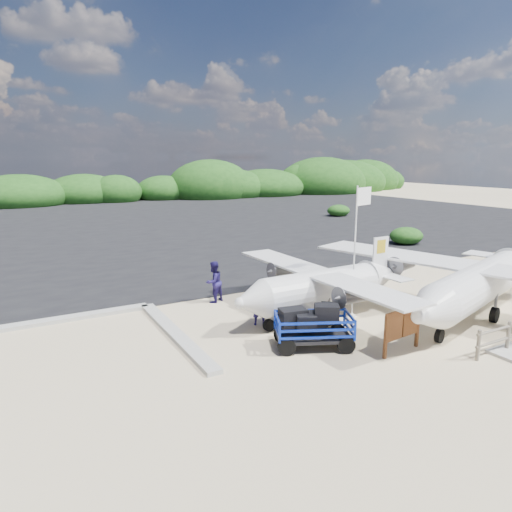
{
  "coord_description": "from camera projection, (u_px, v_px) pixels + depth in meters",
  "views": [
    {
      "loc": [
        -9.37,
        -13.12,
        6.16
      ],
      "look_at": [
        0.71,
        4.96,
        1.67
      ],
      "focal_mm": 32.0,
      "sensor_mm": 36.0,
      "label": 1
    }
  ],
  "objects": [
    {
      "name": "crew_c",
      "position": [
        281.0,
        277.0,
        20.2
      ],
      "size": [
        1.22,
        0.89,
        1.92
      ],
      "primitive_type": "imported",
      "rotation": [
        0.0,
        0.0,
        2.71
      ],
      "color": "#1E1654",
      "rests_on": "ground"
    },
    {
      "name": "asphalt_apron",
      "position": [
        119.0,
        225.0,
        42.57
      ],
      "size": [
        90.0,
        50.0,
        0.04
      ],
      "primitive_type": null,
      "color": "#B2B2B2",
      "rests_on": "ground"
    },
    {
      "name": "lagoon",
      "position": [
        34.0,
        363.0,
        13.96
      ],
      "size": [
        9.0,
        7.0,
        0.4
      ],
      "primitive_type": null,
      "color": "#B2B2B2",
      "rests_on": "ground"
    },
    {
      "name": "baggage_cart",
      "position": [
        313.0,
        347.0,
        15.09
      ],
      "size": [
        3.08,
        2.51,
        1.34
      ],
      "primitive_type": null,
      "rotation": [
        0.0,
        0.0,
        -0.43
      ],
      "color": "#0B28A7",
      "rests_on": "ground"
    },
    {
      "name": "flagpole",
      "position": [
        352.0,
        316.0,
        18.09
      ],
      "size": [
        1.11,
        0.72,
        5.13
      ],
      "primitive_type": null,
      "rotation": [
        0.0,
        0.0,
        0.31
      ],
      "color": "white",
      "rests_on": "ground"
    },
    {
      "name": "crew_b",
      "position": [
        214.0,
        282.0,
        19.66
      ],
      "size": [
        1.08,
        0.98,
        1.81
      ],
      "primitive_type": "imported",
      "rotation": [
        0.0,
        0.0,
        3.55
      ],
      "color": "#1E1654",
      "rests_on": "ground"
    },
    {
      "name": "crew_a",
      "position": [
        259.0,
        303.0,
        16.97
      ],
      "size": [
        0.73,
        0.62,
        1.69
      ],
      "primitive_type": "imported",
      "rotation": [
        0.0,
        0.0,
        2.72
      ],
      "color": "#1E1654",
      "rests_on": "ground"
    },
    {
      "name": "ground",
      "position": [
        304.0,
        326.0,
        16.96
      ],
      "size": [
        160.0,
        160.0,
        0.0
      ],
      "primitive_type": "plane",
      "color": "beige"
    },
    {
      "name": "signboard",
      "position": [
        401.0,
        352.0,
        14.72
      ],
      "size": [
        1.82,
        0.37,
        1.5
      ],
      "primitive_type": null,
      "rotation": [
        0.0,
        0.0,
        0.11
      ],
      "color": "brown",
      "rests_on": "ground"
    },
    {
      "name": "vegetation_band",
      "position": [
        78.0,
        202.0,
        63.91
      ],
      "size": [
        124.0,
        8.0,
        4.4
      ],
      "primitive_type": null,
      "color": "#B2B2B2",
      "rests_on": "ground"
    },
    {
      "name": "aircraft_large",
      "position": [
        279.0,
        229.0,
        40.09
      ],
      "size": [
        17.11,
        17.11,
        4.13
      ],
      "primitive_type": null,
      "rotation": [
        0.0,
        0.0,
        3.43
      ],
      "color": "#B2B2B2",
      "rests_on": "ground"
    }
  ]
}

